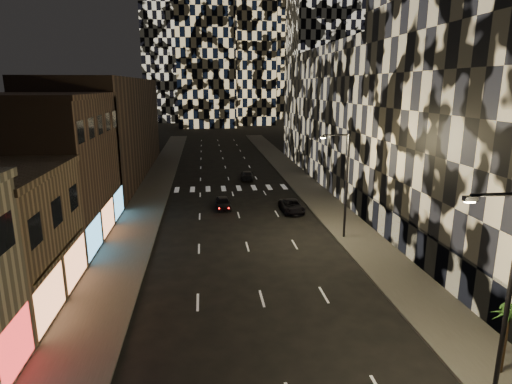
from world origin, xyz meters
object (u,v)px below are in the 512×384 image
object	(u,v)px
car_dark_oncoming	(247,175)
palm_tree	(508,317)
streetlight_near	(505,284)
streetlight_far	(344,179)
car_dark_midlane	(223,203)
car_dark_rightlane	(292,206)

from	to	relation	value
car_dark_oncoming	palm_tree	bearing A→B (deg)	104.29
streetlight_near	streetlight_far	xyz separation A→B (m)	(0.00, 20.00, 0.00)
streetlight_near	streetlight_far	distance (m)	20.00
streetlight_far	car_dark_midlane	bearing A→B (deg)	132.84
streetlight_near	streetlight_far	size ratio (longest dim) A/B	1.00
streetlight_far	car_dark_oncoming	world-z (taller)	streetlight_far
streetlight_near	car_dark_oncoming	bearing A→B (deg)	97.30
car_dark_rightlane	streetlight_near	bearing A→B (deg)	-86.00
streetlight_far	car_dark_rightlane	world-z (taller)	streetlight_far
streetlight_near	car_dark_rightlane	bearing A→B (deg)	95.38
car_dark_oncoming	streetlight_far	bearing A→B (deg)	107.67
streetlight_near	streetlight_far	bearing A→B (deg)	90.00
streetlight_near	palm_tree	world-z (taller)	streetlight_near
car_dark_oncoming	palm_tree	size ratio (longest dim) A/B	1.30
streetlight_far	car_dark_midlane	world-z (taller)	streetlight_far
palm_tree	car_dark_oncoming	bearing A→B (deg)	99.62
streetlight_near	car_dark_midlane	distance (m)	32.48
car_dark_midlane	car_dark_oncoming	world-z (taller)	car_dark_midlane
car_dark_midlane	car_dark_rightlane	size ratio (longest dim) A/B	0.83
streetlight_near	car_dark_midlane	world-z (taller)	streetlight_near
palm_tree	car_dark_midlane	bearing A→B (deg)	111.43
car_dark_midlane	streetlight_near	bearing A→B (deg)	-75.63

